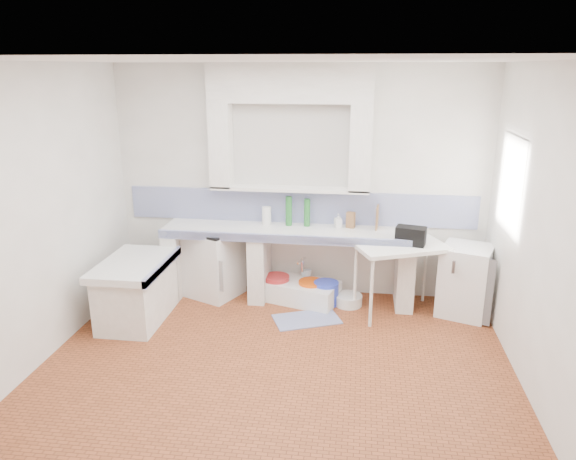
# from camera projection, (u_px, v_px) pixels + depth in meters

# --- Properties ---
(floor) EXTENTS (4.50, 4.50, 0.00)m
(floor) POSITION_uv_depth(u_px,v_px,m) (274.00, 373.00, 5.03)
(floor) COLOR brown
(floor) RESTS_ON ground
(ceiling) EXTENTS (4.50, 4.50, 0.00)m
(ceiling) POSITION_uv_depth(u_px,v_px,m) (271.00, 60.00, 4.21)
(ceiling) COLOR white
(ceiling) RESTS_ON ground
(wall_back) EXTENTS (4.50, 0.00, 4.50)m
(wall_back) POSITION_uv_depth(u_px,v_px,m) (299.00, 183.00, 6.51)
(wall_back) COLOR white
(wall_back) RESTS_ON ground
(wall_front) EXTENTS (4.50, 0.00, 4.50)m
(wall_front) POSITION_uv_depth(u_px,v_px,m) (208.00, 344.00, 2.72)
(wall_front) COLOR white
(wall_front) RESTS_ON ground
(wall_left) EXTENTS (0.00, 4.50, 4.50)m
(wall_left) POSITION_uv_depth(u_px,v_px,m) (30.00, 221.00, 4.91)
(wall_left) COLOR white
(wall_left) RESTS_ON ground
(wall_right) EXTENTS (0.00, 4.50, 4.50)m
(wall_right) POSITION_uv_depth(u_px,v_px,m) (547.00, 241.00, 4.32)
(wall_right) COLOR white
(wall_right) RESTS_ON ground
(alcove_mass) EXTENTS (1.90, 0.25, 0.45)m
(alcove_mass) POSITION_uv_depth(u_px,v_px,m) (290.00, 83.00, 6.06)
(alcove_mass) COLOR white
(alcove_mass) RESTS_ON ground
(window_frame) EXTENTS (0.35, 0.86, 1.06)m
(window_frame) POSITION_uv_depth(u_px,v_px,m) (530.00, 186.00, 5.38)
(window_frame) COLOR #321F10
(window_frame) RESTS_ON ground
(lace_valance) EXTENTS (0.01, 0.84, 0.24)m
(lace_valance) POSITION_uv_depth(u_px,v_px,m) (519.00, 148.00, 5.29)
(lace_valance) COLOR white
(lace_valance) RESTS_ON ground
(counter_slab) EXTENTS (3.00, 0.60, 0.08)m
(counter_slab) POSITION_uv_depth(u_px,v_px,m) (288.00, 232.00, 6.40)
(counter_slab) COLOR white
(counter_slab) RESTS_ON ground
(counter_lip) EXTENTS (3.00, 0.04, 0.10)m
(counter_lip) POSITION_uv_depth(u_px,v_px,m) (284.00, 239.00, 6.13)
(counter_lip) COLOR navy
(counter_lip) RESTS_ON ground
(counter_pier_left) EXTENTS (0.20, 0.55, 0.82)m
(counter_pier_left) POSITION_uv_depth(u_px,v_px,m) (177.00, 262.00, 6.71)
(counter_pier_left) COLOR white
(counter_pier_left) RESTS_ON ground
(counter_pier_mid) EXTENTS (0.20, 0.55, 0.82)m
(counter_pier_mid) POSITION_uv_depth(u_px,v_px,m) (259.00, 266.00, 6.58)
(counter_pier_mid) COLOR white
(counter_pier_mid) RESTS_ON ground
(counter_pier_right) EXTENTS (0.20, 0.55, 0.82)m
(counter_pier_right) POSITION_uv_depth(u_px,v_px,m) (405.00, 273.00, 6.35)
(counter_pier_right) COLOR white
(counter_pier_right) RESTS_ON ground
(peninsula_top) EXTENTS (0.70, 1.10, 0.08)m
(peninsula_top) POSITION_uv_depth(u_px,v_px,m) (134.00, 265.00, 5.91)
(peninsula_top) COLOR white
(peninsula_top) RESTS_ON ground
(peninsula_base) EXTENTS (0.60, 1.00, 0.62)m
(peninsula_base) POSITION_uv_depth(u_px,v_px,m) (137.00, 294.00, 6.01)
(peninsula_base) COLOR white
(peninsula_base) RESTS_ON ground
(peninsula_lip) EXTENTS (0.04, 1.10, 0.10)m
(peninsula_lip) POSITION_uv_depth(u_px,v_px,m) (163.00, 266.00, 5.86)
(peninsula_lip) COLOR navy
(peninsula_lip) RESTS_ON ground
(backsplash) EXTENTS (4.27, 0.03, 0.40)m
(backsplash) POSITION_uv_depth(u_px,v_px,m) (299.00, 207.00, 6.59)
(backsplash) COLOR navy
(backsplash) RESTS_ON ground
(stove) EXTENTS (0.76, 0.75, 0.82)m
(stove) POSITION_uv_depth(u_px,v_px,m) (214.00, 263.00, 6.65)
(stove) COLOR white
(stove) RESTS_ON ground
(sink) EXTENTS (1.01, 0.73, 0.22)m
(sink) POSITION_uv_depth(u_px,v_px,m) (301.00, 292.00, 6.55)
(sink) COLOR white
(sink) RESTS_ON ground
(side_table) EXTENTS (1.14, 0.91, 0.04)m
(side_table) POSITION_uv_depth(u_px,v_px,m) (400.00, 280.00, 6.13)
(side_table) COLOR white
(side_table) RESTS_ON ground
(fridge) EXTENTS (0.68, 0.68, 0.82)m
(fridge) POSITION_uv_depth(u_px,v_px,m) (465.00, 280.00, 6.13)
(fridge) COLOR white
(fridge) RESTS_ON ground
(bucket_red) EXTENTS (0.37, 0.37, 0.30)m
(bucket_red) POSITION_uv_depth(u_px,v_px,m) (276.00, 287.00, 6.60)
(bucket_red) COLOR red
(bucket_red) RESTS_ON ground
(bucket_orange) EXTENTS (0.38, 0.38, 0.28)m
(bucket_orange) POSITION_uv_depth(u_px,v_px,m) (311.00, 292.00, 6.49)
(bucket_orange) COLOR #EE5007
(bucket_orange) RESTS_ON ground
(bucket_blue) EXTENTS (0.38, 0.38, 0.28)m
(bucket_blue) POSITION_uv_depth(u_px,v_px,m) (326.00, 293.00, 6.45)
(bucket_blue) COLOR blue
(bucket_blue) RESTS_ON ground
(basin_white) EXTENTS (0.38, 0.38, 0.13)m
(basin_white) POSITION_uv_depth(u_px,v_px,m) (348.00, 300.00, 6.44)
(basin_white) COLOR white
(basin_white) RESTS_ON ground
(water_bottle_a) EXTENTS (0.10, 0.10, 0.31)m
(water_bottle_a) POSITION_uv_depth(u_px,v_px,m) (304.00, 283.00, 6.72)
(water_bottle_a) COLOR silver
(water_bottle_a) RESTS_ON ground
(water_bottle_b) EXTENTS (0.10, 0.10, 0.34)m
(water_bottle_b) POSITION_uv_depth(u_px,v_px,m) (308.00, 283.00, 6.69)
(water_bottle_b) COLOR silver
(water_bottle_b) RESTS_ON ground
(black_bag) EXTENTS (0.36, 0.26, 0.20)m
(black_bag) POSITION_uv_depth(u_px,v_px,m) (411.00, 236.00, 6.00)
(black_bag) COLOR black
(black_bag) RESTS_ON side_table
(green_bottle_a) EXTENTS (0.08, 0.08, 0.36)m
(green_bottle_a) POSITION_uv_depth(u_px,v_px,m) (289.00, 211.00, 6.48)
(green_bottle_a) COLOR #236C2A
(green_bottle_a) RESTS_ON counter_slab
(green_bottle_b) EXTENTS (0.08, 0.08, 0.34)m
(green_bottle_b) POSITION_uv_depth(u_px,v_px,m) (307.00, 213.00, 6.45)
(green_bottle_b) COLOR #236C2A
(green_bottle_b) RESTS_ON counter_slab
(knife_block) EXTENTS (0.11, 0.10, 0.19)m
(knife_block) POSITION_uv_depth(u_px,v_px,m) (351.00, 220.00, 6.40)
(knife_block) COLOR olive
(knife_block) RESTS_ON counter_slab
(cutting_board) EXTENTS (0.04, 0.20, 0.28)m
(cutting_board) POSITION_uv_depth(u_px,v_px,m) (377.00, 217.00, 6.35)
(cutting_board) COLOR olive
(cutting_board) RESTS_ON counter_slab
(paper_towel) EXTENTS (0.14, 0.14, 0.22)m
(paper_towel) POSITION_uv_depth(u_px,v_px,m) (267.00, 216.00, 6.53)
(paper_towel) COLOR white
(paper_towel) RESTS_ON counter_slab
(soap_bottle) EXTENTS (0.10, 0.10, 0.17)m
(soap_bottle) POSITION_uv_depth(u_px,v_px,m) (338.00, 221.00, 6.41)
(soap_bottle) COLOR white
(soap_bottle) RESTS_ON counter_slab
(rug) EXTENTS (0.83, 0.67, 0.01)m
(rug) POSITION_uv_depth(u_px,v_px,m) (307.00, 319.00, 6.08)
(rug) COLOR #434C9A
(rug) RESTS_ON ground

